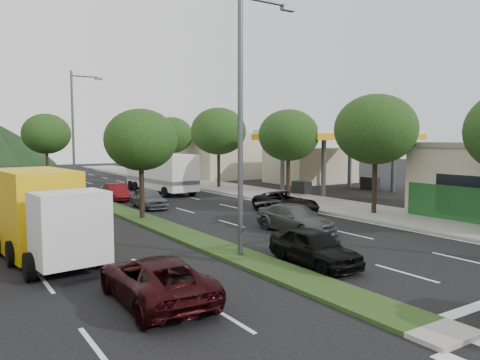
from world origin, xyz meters
TOP-DOWN VIEW (x-y plane):
  - ground at (0.00, 0.00)m, footprint 160.00×160.00m
  - sidewalk_right at (12.50, 25.00)m, footprint 5.00×90.00m
  - median at (0.00, 28.00)m, footprint 1.60×56.00m
  - gas_canopy at (19.00, 22.00)m, footprint 12.20×8.20m
  - bldg_right_far at (19.50, 44.00)m, footprint 10.00×16.00m
  - tree_r_b at (12.00, 12.00)m, footprint 4.80×4.80m
  - tree_r_c at (12.00, 20.00)m, footprint 4.40×4.40m
  - tree_r_d at (12.00, 30.00)m, footprint 5.00×5.00m
  - tree_r_e at (12.00, 40.00)m, footprint 4.60×4.60m
  - tree_med_near at (0.00, 18.00)m, footprint 4.00×4.00m
  - tree_med_far at (0.00, 44.00)m, footprint 4.80×4.80m
  - streetlight_near at (0.21, 8.00)m, footprint 2.60×0.25m
  - streetlight_mid at (0.21, 33.00)m, footprint 2.60×0.25m
  - suv_maroon at (-4.58, 5.24)m, footprint 2.28×4.70m
  - car_queue_a at (1.60, 5.66)m, footprint 1.73×3.96m
  - car_queue_b at (4.91, 10.66)m, footprint 2.05×4.62m
  - car_queue_c at (1.50, 26.94)m, footprint 1.63×3.83m
  - car_queue_d at (8.31, 15.66)m, footprint 2.34×4.67m
  - car_queue_e at (1.98, 21.94)m, footprint 1.65×3.86m
  - box_truck at (-6.28, 11.83)m, footprint 3.19×6.92m
  - motorhome at (6.12, 29.52)m, footprint 3.11×8.65m

SIDE VIEW (x-z plane):
  - ground at x=0.00m, z-range 0.00..0.00m
  - median at x=0.00m, z-range 0.00..0.12m
  - sidewalk_right at x=12.50m, z-range 0.00..0.15m
  - car_queue_c at x=1.50m, z-range 0.00..1.23m
  - car_queue_d at x=8.31m, z-range 0.00..1.27m
  - suv_maroon at x=-4.58m, z-range 0.00..1.29m
  - car_queue_e at x=1.98m, z-range 0.00..1.30m
  - car_queue_b at x=4.91m, z-range 0.00..1.32m
  - car_queue_a at x=1.60m, z-range 0.00..1.33m
  - box_truck at x=-6.28m, z-range -0.09..3.22m
  - motorhome at x=6.12m, z-range 0.11..3.38m
  - bldg_right_far at x=19.50m, z-range 0.00..5.20m
  - tree_med_near at x=0.00m, z-range 1.42..7.44m
  - gas_canopy at x=19.00m, z-range 2.02..7.27m
  - tree_r_c at x=12.00m, z-range 1.51..7.99m
  - tree_r_e at x=12.00m, z-range 1.54..8.25m
  - tree_med_far at x=0.00m, z-range 1.54..8.47m
  - tree_r_b at x=12.00m, z-range 1.57..8.50m
  - tree_r_d at x=12.00m, z-range 1.60..8.76m
  - streetlight_near at x=0.21m, z-range 0.58..10.58m
  - streetlight_mid at x=0.21m, z-range 0.58..10.58m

